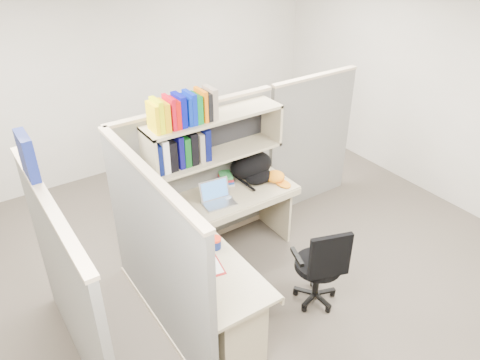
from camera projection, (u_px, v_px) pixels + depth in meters
ground at (247, 287)px, 4.63m from camera, size 6.00×6.00×0.00m
room_shell at (248, 139)px, 3.80m from camera, size 6.00×6.00×6.00m
cubicle at (187, 201)px, 4.31m from camera, size 3.79×1.84×1.95m
desk at (227, 287)px, 4.01m from camera, size 1.74×1.75×0.73m
laptop at (219, 194)px, 4.53m from camera, size 0.34×0.34×0.22m
backpack at (255, 168)px, 4.92m from camera, size 0.57×0.49×0.28m
orange_cap at (275, 176)px, 4.94m from camera, size 0.25×0.27×0.11m
snack_canister at (215, 243)px, 3.98m from camera, size 0.10×0.10×0.10m
tissue_box at (200, 275)px, 3.56m from camera, size 0.16×0.16×0.21m
mouse at (228, 198)px, 4.65m from camera, size 0.09×0.06×0.03m
paper_cup at (204, 188)px, 4.74m from camera, size 0.09×0.09×0.11m
book_stack at (226, 178)px, 4.91m from camera, size 0.21×0.24×0.10m
loose_paper at (207, 265)px, 3.81m from camera, size 0.25×0.30×0.00m
task_chair at (319, 277)px, 4.28m from camera, size 0.52×0.48×0.91m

